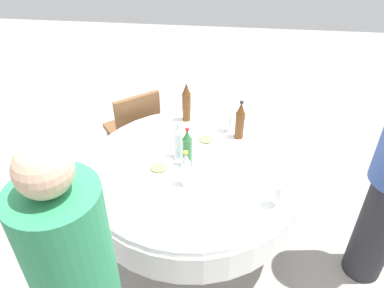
% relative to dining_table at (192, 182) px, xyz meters
% --- Properties ---
extents(ground_plane, '(10.00, 10.00, 0.00)m').
position_rel_dining_table_xyz_m(ground_plane, '(0.00, 0.00, -0.59)').
color(ground_plane, gray).
extents(dining_table, '(1.48, 1.48, 0.74)m').
position_rel_dining_table_xyz_m(dining_table, '(0.00, 0.00, 0.00)').
color(dining_table, white).
rests_on(dining_table, ground_plane).
extents(bottle_clear_south, '(0.06, 0.06, 0.26)m').
position_rel_dining_table_xyz_m(bottle_clear_south, '(0.02, 0.19, 0.27)').
color(bottle_clear_south, silver).
rests_on(bottle_clear_south, dining_table).
extents(bottle_brown_far, '(0.07, 0.07, 0.33)m').
position_rel_dining_table_xyz_m(bottle_brown_far, '(0.11, -0.57, 0.30)').
color(bottle_brown_far, '#593314').
rests_on(bottle_brown_far, dining_table).
extents(bottle_clear_mid, '(0.07, 0.07, 0.28)m').
position_rel_dining_table_xyz_m(bottle_clear_mid, '(0.10, -0.08, 0.28)').
color(bottle_clear_mid, silver).
rests_on(bottle_clear_mid, dining_table).
extents(bottle_green_west, '(0.06, 0.06, 0.30)m').
position_rel_dining_table_xyz_m(bottle_green_west, '(0.03, -0.00, 0.29)').
color(bottle_green_west, '#2D6B38').
rests_on(bottle_green_west, dining_table).
extents(bottle_brown_outer, '(0.07, 0.07, 0.30)m').
position_rel_dining_table_xyz_m(bottle_brown_outer, '(-0.31, -0.37, 0.29)').
color(bottle_brown_outer, '#593314').
rests_on(bottle_brown_outer, dining_table).
extents(wine_glass_west, '(0.07, 0.07, 0.16)m').
position_rel_dining_table_xyz_m(wine_glass_west, '(-0.53, 0.31, 0.26)').
color(wine_glass_west, white).
rests_on(wine_glass_west, dining_table).
extents(wine_glass_outer, '(0.07, 0.07, 0.16)m').
position_rel_dining_table_xyz_m(wine_glass_outer, '(-0.22, -0.44, 0.26)').
color(wine_glass_outer, white).
rests_on(wine_glass_outer, dining_table).
extents(plate_east, '(0.26, 0.26, 0.04)m').
position_rel_dining_table_xyz_m(plate_east, '(0.21, 0.08, 0.16)').
color(plate_east, white).
rests_on(plate_east, dining_table).
extents(plate_rear, '(0.23, 0.23, 0.04)m').
position_rel_dining_table_xyz_m(plate_rear, '(-0.07, -0.28, 0.16)').
color(plate_rear, white).
rests_on(plate_rear, dining_table).
extents(knife_far, '(0.16, 0.11, 0.00)m').
position_rel_dining_table_xyz_m(knife_far, '(-0.21, -0.00, 0.15)').
color(knife_far, silver).
rests_on(knife_far, dining_table).
extents(fork_mid, '(0.11, 0.16, 0.00)m').
position_rel_dining_table_xyz_m(fork_mid, '(-0.34, -0.20, 0.15)').
color(fork_mid, silver).
rests_on(fork_mid, dining_table).
extents(fork_west, '(0.17, 0.09, 0.00)m').
position_rel_dining_table_xyz_m(fork_west, '(0.58, 0.06, 0.15)').
color(fork_west, silver).
rests_on(fork_west, dining_table).
extents(chair_north, '(0.56, 0.56, 0.87)m').
position_rel_dining_table_xyz_m(chair_north, '(0.59, -0.74, -0.08)').
color(chair_north, brown).
rests_on(chair_north, ground_plane).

